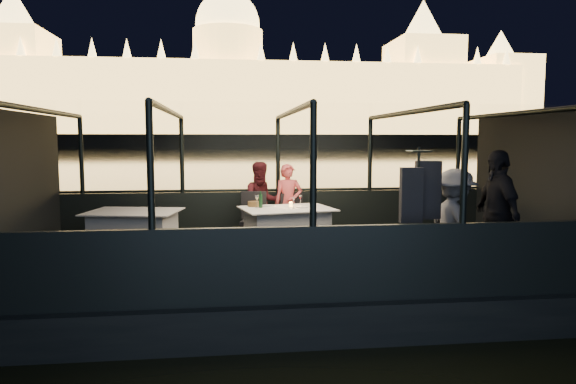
{
  "coord_description": "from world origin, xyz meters",
  "views": [
    {
      "loc": [
        -0.97,
        -7.72,
        2.38
      ],
      "look_at": [
        0.0,
        0.4,
        1.55
      ],
      "focal_mm": 32.0,
      "sensor_mm": 36.0,
      "label": 1
    }
  ],
  "objects": [
    {
      "name": "river_water",
      "position": [
        0.0,
        80.0,
        0.0
      ],
      "size": [
        500.0,
        500.0,
        0.0
      ],
      "primitive_type": "plane",
      "color": "black",
      "rests_on": "ground"
    },
    {
      "name": "boat_hull",
      "position": [
        0.0,
        0.0,
        0.0
      ],
      "size": [
        8.6,
        4.4,
        1.0
      ],
      "primitive_type": "cube",
      "color": "black",
      "rests_on": "river_water"
    },
    {
      "name": "boat_deck",
      "position": [
        0.0,
        0.0,
        0.48
      ],
      "size": [
        8.0,
        4.0,
        0.04
      ],
      "primitive_type": "cube",
      "color": "black",
      "rests_on": "boat_hull"
    },
    {
      "name": "gunwale_port",
      "position": [
        0.0,
        2.0,
        0.95
      ],
      "size": [
        8.0,
        0.08,
        0.9
      ],
      "primitive_type": "cube",
      "color": "black",
      "rests_on": "boat_deck"
    },
    {
      "name": "gunwale_starboard",
      "position": [
        0.0,
        -2.0,
        0.95
      ],
      "size": [
        8.0,
        0.08,
        0.9
      ],
      "primitive_type": "cube",
      "color": "black",
      "rests_on": "boat_deck"
    },
    {
      "name": "cabin_glass_port",
      "position": [
        0.0,
        2.0,
        2.1
      ],
      "size": [
        8.0,
        0.02,
        1.4
      ],
      "primitive_type": null,
      "color": "#99B2B2",
      "rests_on": "gunwale_port"
    },
    {
      "name": "cabin_glass_starboard",
      "position": [
        0.0,
        -2.0,
        2.1
      ],
      "size": [
        8.0,
        0.02,
        1.4
      ],
      "primitive_type": null,
      "color": "#99B2B2",
      "rests_on": "gunwale_starboard"
    },
    {
      "name": "cabin_roof_glass",
      "position": [
        0.0,
        0.0,
        2.8
      ],
      "size": [
        8.0,
        4.0,
        0.02
      ],
      "primitive_type": null,
      "color": "#99B2B2",
      "rests_on": "boat_deck"
    },
    {
      "name": "end_wall_fore",
      "position": [
        -4.0,
        0.0,
        1.65
      ],
      "size": [
        0.02,
        4.0,
        2.3
      ],
      "primitive_type": null,
      "color": "black",
      "rests_on": "boat_deck"
    },
    {
      "name": "end_wall_aft",
      "position": [
        4.0,
        0.0,
        1.65
      ],
      "size": [
        0.02,
        4.0,
        2.3
      ],
      "primitive_type": null,
      "color": "black",
      "rests_on": "boat_deck"
    },
    {
      "name": "canopy_ribs",
      "position": [
        0.0,
        0.0,
        1.65
      ],
      "size": [
        8.0,
        4.0,
        2.3
      ],
      "primitive_type": null,
      "color": "black",
      "rests_on": "boat_deck"
    },
    {
      "name": "embankment",
      "position": [
        0.0,
        210.0,
        1.0
      ],
      "size": [
        400.0,
        140.0,
        6.0
      ],
      "primitive_type": "cube",
      "color": "#423D33",
      "rests_on": "ground"
    },
    {
      "name": "parliament_building",
      "position": [
        0.0,
        175.0,
        29.0
      ],
      "size": [
        220.0,
        32.0,
        60.0
      ],
      "primitive_type": null,
      "color": "#F2D18C",
      "rests_on": "embankment"
    },
    {
      "name": "dining_table_central",
      "position": [
        0.0,
        0.59,
        0.89
      ],
      "size": [
        1.64,
        1.33,
        0.77
      ],
      "primitive_type": "cube",
      "rotation": [
        0.0,
        0.0,
        0.21
      ],
      "color": "silver",
      "rests_on": "boat_deck"
    },
    {
      "name": "dining_table_aft",
      "position": [
        -2.47,
        0.67,
        0.89
      ],
      "size": [
        1.58,
        1.28,
        0.75
      ],
      "primitive_type": "cube",
      "rotation": [
        0.0,
        0.0,
        -0.2
      ],
      "color": "silver",
      "rests_on": "boat_deck"
    },
    {
      "name": "chair_port_left",
      "position": [
        -0.5,
        1.14,
        0.95
      ],
      "size": [
        0.54,
        0.54,
        0.96
      ],
      "primitive_type": "cube",
      "rotation": [
        0.0,
        0.0,
        -0.23
      ],
      "color": "black",
      "rests_on": "boat_deck"
    },
    {
      "name": "chair_port_right",
      "position": [
        0.2,
        1.39,
        0.95
      ],
      "size": [
        0.47,
        0.47,
        0.89
      ],
      "primitive_type": "cube",
      "rotation": [
        0.0,
        0.0,
        0.14
      ],
      "color": "black",
      "rests_on": "boat_deck"
    },
    {
      "name": "coat_stand",
      "position": [
        1.44,
        -1.49,
        1.4
      ],
      "size": [
        0.57,
        0.49,
        1.79
      ],
      "primitive_type": null,
      "rotation": [
        0.0,
        0.0,
        0.22
      ],
      "color": "black",
      "rests_on": "boat_deck"
    },
    {
      "name": "person_woman_coral",
      "position": [
        0.15,
        1.59,
        1.25
      ],
      "size": [
        0.53,
        0.36,
        1.44
      ],
      "primitive_type": "imported",
      "rotation": [
        0.0,
        0.0,
        0.02
      ],
      "color": "#DC5051",
      "rests_on": "boat_deck"
    },
    {
      "name": "person_man_maroon",
      "position": [
        -0.34,
        1.53,
        1.25
      ],
      "size": [
        0.8,
        0.68,
        1.49
      ],
      "primitive_type": "imported",
      "rotation": [
        0.0,
        0.0,
        0.18
      ],
      "color": "#441318",
      "rests_on": "boat_deck"
    },
    {
      "name": "passenger_stripe",
      "position": [
        2.01,
        -1.34,
        1.35
      ],
      "size": [
        0.68,
        1.05,
        1.51
      ],
      "primitive_type": "imported",
      "rotation": [
        0.0,
        0.0,
        1.71
      ],
      "color": "silver",
      "rests_on": "boat_deck"
    },
    {
      "name": "passenger_dark",
      "position": [
        2.7,
        -1.15,
        1.35
      ],
      "size": [
        0.45,
        1.04,
        1.76
      ],
      "primitive_type": "imported",
      "rotation": [
        0.0,
        0.0,
        4.7
      ],
      "color": "black",
      "rests_on": "boat_deck"
    },
    {
      "name": "wine_bottle",
      "position": [
        -0.42,
        0.68,
        1.42
      ],
      "size": [
        0.06,
        0.06,
        0.28
      ],
      "primitive_type": "cylinder",
      "rotation": [
        0.0,
        0.0,
        -0.06
      ],
      "color": "#13351B",
      "rests_on": "dining_table_central"
    },
    {
      "name": "bread_basket",
      "position": [
        -0.52,
        0.87,
        1.31
      ],
      "size": [
        0.23,
        0.23,
        0.09
      ],
      "primitive_type": "cylinder",
      "rotation": [
        0.0,
        0.0,
        -0.05
      ],
      "color": "brown",
      "rests_on": "dining_table_central"
    },
    {
      "name": "amber_candle",
      "position": [
        0.09,
        0.74,
        1.31
      ],
      "size": [
        0.07,
        0.07,
        0.08
      ],
      "primitive_type": "cylinder",
      "rotation": [
        0.0,
        0.0,
        0.17
      ],
      "color": "#FFAF3F",
      "rests_on": "dining_table_central"
    },
    {
      "name": "plate_near",
      "position": [
        0.26,
        0.63,
        1.27
      ],
      "size": [
        0.29,
        0.29,
        0.01
      ],
      "primitive_type": "cylinder",
      "rotation": [
        0.0,
        0.0,
        -0.34
      ],
      "color": "silver",
      "rests_on": "dining_table_central"
    },
    {
      "name": "plate_far",
      "position": [
        -0.28,
        0.87,
        1.27
      ],
      "size": [
        0.28,
        0.28,
        0.02
      ],
      "primitive_type": "cylinder",
      "rotation": [
        0.0,
        0.0,
        -0.16
      ],
      "color": "silver",
      "rests_on": "dining_table_central"
    },
    {
      "name": "wine_glass_white",
      "position": [
        -0.48,
        0.65,
        1.36
      ],
      "size": [
        0.08,
        0.08,
        0.21
      ],
      "primitive_type": null,
      "rotation": [
        0.0,
        0.0,
        0.19
      ],
      "color": "white",
      "rests_on": "dining_table_central"
    },
    {
      "name": "wine_glass_red",
      "position": [
        0.28,
        0.92,
        1.36
      ],
      "size": [
        0.06,
        0.06,
        0.17
      ],
      "primitive_type": null,
      "rotation": [
        0.0,
        0.0,
        -0.07
      ],
      "color": "white",
      "rests_on": "dining_table_central"
    },
    {
      "name": "wine_glass_empty",
      "position": [
        0.11,
        0.53,
        1.36
      ],
      "size": [
        0.08,
        0.08,
        0.18
      ],
      "primitive_type": null,
      "rotation": [
        0.0,
        0.0,
        -0.41
      ],
      "color": "silver",
      "rests_on": "dining_table_central"
    }
  ]
}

